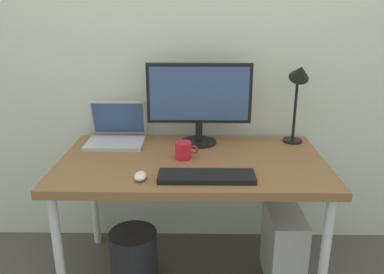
{
  "coord_description": "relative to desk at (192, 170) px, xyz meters",
  "views": [
    {
      "loc": [
        0.02,
        -1.84,
        1.45
      ],
      "look_at": [
        0.0,
        0.0,
        0.83
      ],
      "focal_mm": 35.98,
      "sensor_mm": 36.0,
      "label": 1
    }
  ],
  "objects": [
    {
      "name": "ground_plane",
      "position": [
        0.0,
        0.0,
        -0.65
      ],
      "size": [
        6.0,
        6.0,
        0.0
      ],
      "primitive_type": "plane",
      "color": "#4C4742"
    },
    {
      "name": "back_wall",
      "position": [
        0.0,
        0.44,
        0.65
      ],
      "size": [
        4.4,
        0.04,
        2.6
      ],
      "primitive_type": "cube",
      "color": "silver",
      "rests_on": "ground_plane"
    },
    {
      "name": "desk",
      "position": [
        0.0,
        0.0,
        0.0
      ],
      "size": [
        1.36,
        0.76,
        0.71
      ],
      "color": "brown",
      "rests_on": "ground_plane"
    },
    {
      "name": "monitor",
      "position": [
        0.04,
        0.25,
        0.32
      ],
      "size": [
        0.58,
        0.2,
        0.46
      ],
      "color": "black",
      "rests_on": "desk"
    },
    {
      "name": "laptop",
      "position": [
        -0.44,
        0.26,
        0.12
      ],
      "size": [
        0.32,
        0.27,
        0.23
      ],
      "color": "#B2B2B7",
      "rests_on": "desk"
    },
    {
      "name": "desk_lamp",
      "position": [
        0.58,
        0.25,
        0.4
      ],
      "size": [
        0.11,
        0.16,
        0.47
      ],
      "color": "black",
      "rests_on": "desk"
    },
    {
      "name": "keyboard",
      "position": [
        0.07,
        -0.24,
        0.07
      ],
      "size": [
        0.44,
        0.14,
        0.02
      ],
      "primitive_type": "cube",
      "color": "black",
      "rests_on": "desk"
    },
    {
      "name": "mouse",
      "position": [
        -0.23,
        -0.25,
        0.08
      ],
      "size": [
        0.06,
        0.09,
        0.03
      ],
      "primitive_type": "ellipsoid",
      "color": "silver",
      "rests_on": "desk"
    },
    {
      "name": "coffee_mug",
      "position": [
        -0.04,
        0.01,
        0.1
      ],
      "size": [
        0.12,
        0.09,
        0.09
      ],
      "color": "red",
      "rests_on": "desk"
    },
    {
      "name": "computer_tower",
      "position": [
        0.5,
        -0.03,
        -0.44
      ],
      "size": [
        0.18,
        0.36,
        0.42
      ],
      "primitive_type": "cube",
      "color": "#B2B2B7",
      "rests_on": "ground_plane"
    },
    {
      "name": "wastebasket",
      "position": [
        -0.32,
        -0.04,
        -0.5
      ],
      "size": [
        0.26,
        0.26,
        0.3
      ],
      "primitive_type": "cylinder",
      "color": "#232328",
      "rests_on": "ground_plane"
    }
  ]
}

